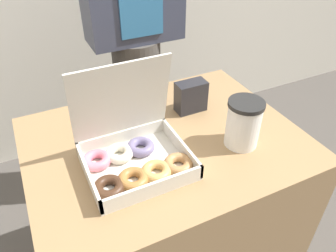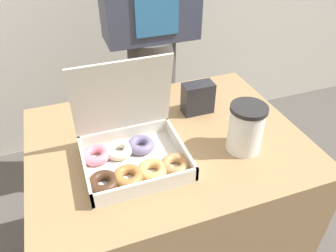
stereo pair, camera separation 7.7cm
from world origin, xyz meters
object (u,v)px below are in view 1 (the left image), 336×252
coffee_cup (243,123)px  person_customer (135,32)px  napkin_holder (191,97)px  donut_box (133,154)px

coffee_cup → person_customer: bearing=95.1°
coffee_cup → napkin_holder: size_ratio=1.37×
donut_box → person_customer: person_customer is taller
donut_box → napkin_holder: size_ratio=2.77×
donut_box → napkin_holder: (0.28, 0.17, 0.01)m
donut_box → person_customer: (0.26, 0.65, 0.08)m
napkin_holder → person_customer: (-0.01, 0.47, 0.07)m
napkin_holder → person_customer: person_customer is taller
donut_box → coffee_cup: size_ratio=2.02×
coffee_cup → napkin_holder: bearing=102.1°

